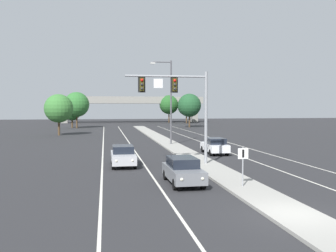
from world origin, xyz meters
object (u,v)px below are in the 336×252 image
Objects in this scene: overhead_signal_mast at (181,98)px; tree_far_right_b at (169,105)px; car_oncoming_silver at (123,155)px; tree_far_right_c at (189,105)px; tree_far_left_a at (72,112)px; street_lamp_median at (169,97)px; tree_far_right_a at (186,107)px; tree_far_left_b at (59,108)px; median_sign_post at (243,161)px; tree_far_left_c at (77,105)px; car_receding_white at (215,146)px; car_oncoming_grey at (183,170)px.

tree_far_right_b reaches higher than overhead_signal_mast.
car_oncoming_silver is 56.66m from tree_far_right_c.
street_lamp_median is at bearing -69.88° from tree_far_left_a.
tree_far_left_a is 35.18m from tree_far_right_a.
street_lamp_median is at bearing 83.43° from overhead_signal_mast.
tree_far_left_b is at bearing -142.27° from tree_far_right_c.
tree_far_right_b reaches higher than median_sign_post.
tree_far_right_a is 0.91× the size of tree_far_left_c.
tree_far_left_c reaches higher than median_sign_post.
tree_far_right_c is 25.02m from tree_far_left_c.
car_oncoming_silver is 1.00× the size of car_receding_white.
tree_far_right_b reaches higher than tree_far_left_c.
median_sign_post is at bearing -70.74° from tree_far_left_b.
overhead_signal_mast reaches higher than tree_far_left_a.
car_receding_white is 0.63× the size of tree_far_right_a.
car_oncoming_grey is at bearing -102.59° from tree_far_right_a.
overhead_signal_mast is 1.08× the size of tree_far_left_b.
tree_far_right_a is at bearing 31.89° from tree_far_left_a.
tree_far_right_a is (4.05, -5.67, -0.63)m from tree_far_right_b.
tree_far_left_c reaches higher than car_oncoming_silver.
tree_far_right_c is 0.94× the size of tree_far_right_b.
tree_far_left_b is 0.94× the size of tree_far_right_a.
overhead_signal_mast is 81.41m from tree_far_right_b.
car_oncoming_silver is at bearing -82.25° from tree_far_left_c.
tree_far_left_b reaches higher than tree_far_left_a.
tree_far_right_c is (11.37, 63.08, 3.40)m from median_sign_post.
overhead_signal_mast is 36.55m from tree_far_left_b.
tree_far_right_b is 1.03× the size of tree_far_left_c.
street_lamp_median is 1.31× the size of tree_far_right_c.
tree_far_right_c reaches higher than car_oncoming_silver.
tree_far_right_a is (15.17, 83.36, 3.08)m from median_sign_post.
tree_far_right_b is 35.27m from tree_far_left_c.
car_receding_white is at bearing 65.94° from car_oncoming_grey.
tree_far_left_b is 50.57m from tree_far_right_a.
car_receding_white is 48.58m from tree_far_right_c.
street_lamp_median is 40.18m from tree_far_right_c.
median_sign_post is 0.41× the size of tree_far_left_a.
tree_far_left_c is at bearing 99.72° from car_oncoming_grey.
car_receding_white is 0.57× the size of tree_far_left_c.
tree_far_left_c is at bearing 102.04° from median_sign_post.
tree_far_right_b is (26.06, 46.30, 0.93)m from tree_far_left_b.
tree_far_left_c reaches higher than tree_far_right_a.
median_sign_post is 0.33× the size of tree_far_left_b.
overhead_signal_mast is at bearing -125.28° from car_receding_white.
tree_far_right_b reaches higher than car_oncoming_silver.
tree_far_left_b is (-17.94, 27.32, 3.54)m from car_receding_white.
car_oncoming_grey is at bearing -66.83° from car_oncoming_silver.
overhead_signal_mast is at bearing 101.60° from median_sign_post.
median_sign_post is 24.89m from street_lamp_median.
tree_far_right_c reaches higher than tree_far_left_a.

